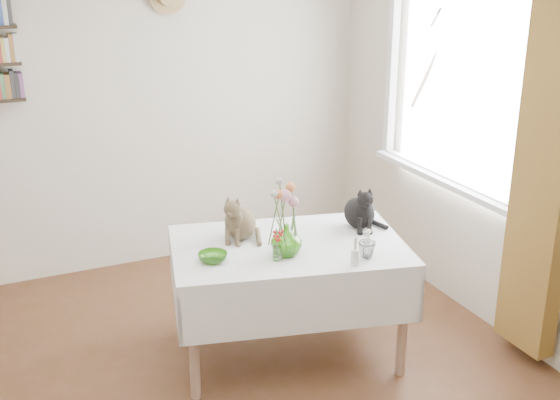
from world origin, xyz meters
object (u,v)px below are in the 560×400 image
tabby_cat (240,215)px  flower_vase (286,240)px  black_cat (360,205)px  dining_table (288,272)px

tabby_cat → flower_vase: 0.37m
black_cat → flower_vase: black_cat is taller
black_cat → flower_vase: bearing=-147.9°
black_cat → flower_vase: (-0.59, -0.20, -0.05)m
tabby_cat → black_cat: bearing=33.7°
dining_table → flower_vase: flower_vase is taller
dining_table → black_cat: (0.51, 0.06, 0.32)m
dining_table → black_cat: size_ratio=5.23×
dining_table → flower_vase: bearing=-119.5°
dining_table → tabby_cat: (-0.22, 0.21, 0.33)m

